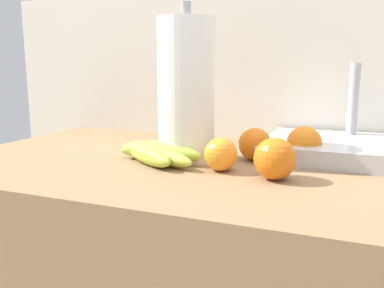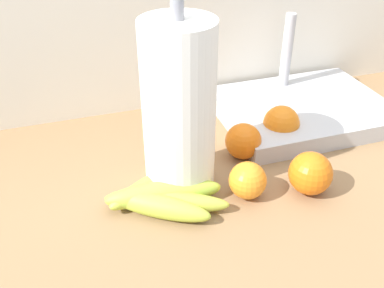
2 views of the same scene
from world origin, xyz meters
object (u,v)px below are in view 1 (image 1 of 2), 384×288
object	(u,v)px
orange_back_left	(255,144)
orange_back_right	(275,159)
sink_basin	(350,148)
paper_towel_roll	(186,90)
banana_bunch	(157,153)
orange_right	(304,144)
orange_far_right	(221,154)

from	to	relation	value
orange_back_left	orange_back_right	distance (m)	0.15
orange_back_right	sink_basin	world-z (taller)	sink_basin
orange_back_right	paper_towel_roll	distance (m)	0.25
banana_bunch	paper_towel_roll	bearing A→B (deg)	43.24
orange_right	sink_basin	world-z (taller)	sink_basin
orange_back_left	sink_basin	world-z (taller)	sink_basin
orange_back_left	paper_towel_roll	size ratio (longest dim) A/B	0.21
banana_bunch	orange_far_right	xyz separation A→B (m)	(0.15, -0.02, 0.01)
orange_right	paper_towel_roll	bearing A→B (deg)	-161.93
orange_far_right	orange_right	world-z (taller)	orange_right
paper_towel_roll	sink_basin	xyz separation A→B (m)	(0.33, 0.15, -0.13)
orange_back_left	orange_back_right	world-z (taller)	orange_back_right
orange_right	banana_bunch	bearing A→B (deg)	-156.79
orange_back_left	banana_bunch	bearing A→B (deg)	-154.63
orange_far_right	paper_towel_roll	xyz separation A→B (m)	(-0.10, 0.07, 0.12)
banana_bunch	sink_basin	size ratio (longest dim) A/B	0.56
banana_bunch	orange_far_right	world-z (taller)	orange_far_right
orange_back_right	orange_far_right	distance (m)	0.11
orange_right	orange_back_right	bearing A→B (deg)	-100.91
orange_back_left	paper_towel_roll	world-z (taller)	paper_towel_roll
orange_right	sink_basin	size ratio (longest dim) A/B	0.21
banana_bunch	sink_basin	world-z (taller)	sink_basin
orange_back_left	orange_right	bearing A→B (deg)	18.90
orange_far_right	paper_towel_roll	bearing A→B (deg)	145.64
sink_basin	orange_right	bearing A→B (deg)	-142.72
paper_towel_roll	orange_right	bearing A→B (deg)	18.07
banana_bunch	paper_towel_roll	xyz separation A→B (m)	(0.05, 0.04, 0.13)
sink_basin	orange_back_left	bearing A→B (deg)	-151.47
orange_back_left	paper_towel_roll	bearing A→B (deg)	-162.52
banana_bunch	orange_far_right	size ratio (longest dim) A/B	3.16
orange_back_left	sink_basin	xyz separation A→B (m)	(0.19, 0.10, -0.01)
orange_back_right	sink_basin	xyz separation A→B (m)	(0.12, 0.24, -0.02)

